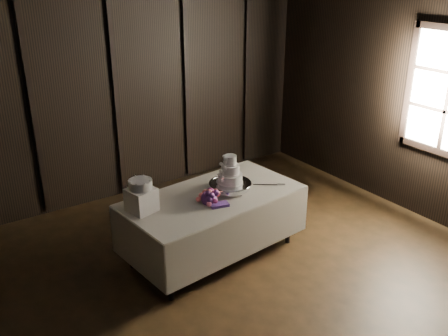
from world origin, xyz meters
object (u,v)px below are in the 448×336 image
box_pedestal (141,200)px  bouquet (209,197)px  cake_stand (230,186)px  small_cake (140,185)px  display_table (213,222)px  wedding_cake (229,173)px

box_pedestal → bouquet: bearing=-20.1°
cake_stand → small_cake: bearing=174.1°
bouquet → display_table: bearing=45.3°
display_table → small_cake: small_cake is taller
cake_stand → bouquet: 0.40m
wedding_cake → box_pedestal: wedding_cake is taller
cake_stand → box_pedestal: (-1.04, 0.11, 0.08)m
cake_stand → bouquet: bearing=-159.6°
cake_stand → small_cake: 1.08m
bouquet → box_pedestal: (-0.67, 0.24, 0.06)m
display_table → wedding_cake: (0.21, -0.01, 0.56)m
small_cake → cake_stand: bearing=-5.9°
wedding_cake → bouquet: 0.40m
wedding_cake → small_cake: size_ratio=1.36×
display_table → wedding_cake: size_ratio=6.32×
display_table → wedding_cake: bearing=-9.7°
wedding_cake → small_cake: wedding_cake is taller
cake_stand → box_pedestal: bearing=174.1°
box_pedestal → small_cake: (0.00, 0.00, 0.17)m
cake_stand → box_pedestal: 1.05m
display_table → bouquet: bouquet is taller
cake_stand → wedding_cake: 0.18m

